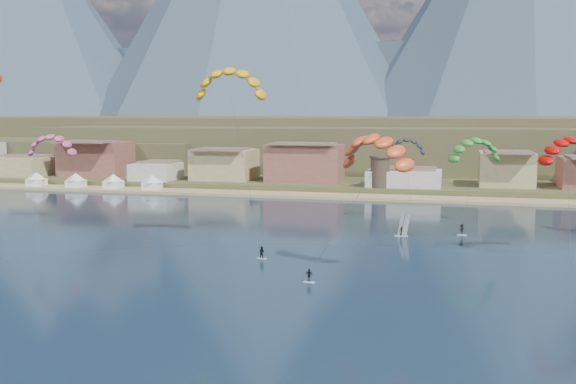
{
  "coord_description": "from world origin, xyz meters",
  "views": [
    {
      "loc": [
        24.73,
        -66.59,
        21.98
      ],
      "look_at": [
        0.0,
        32.0,
        10.0
      ],
      "focal_mm": 41.88,
      "sensor_mm": 36.0,
      "label": 1
    }
  ],
  "objects_px": {
    "watchtower": "(380,171)",
    "kitesurfer_orange": "(376,146)",
    "kitesurfer_green": "(475,147)",
    "windsurfer": "(402,229)",
    "kitesurfer_yellow": "(231,79)"
  },
  "relations": [
    {
      "from": "watchtower",
      "to": "kitesurfer_orange",
      "type": "distance_m",
      "value": 90.49
    },
    {
      "from": "kitesurfer_green",
      "to": "windsurfer",
      "type": "height_order",
      "value": "kitesurfer_green"
    },
    {
      "from": "kitesurfer_green",
      "to": "windsurfer",
      "type": "bearing_deg",
      "value": -127.25
    },
    {
      "from": "watchtower",
      "to": "kitesurfer_yellow",
      "type": "height_order",
      "value": "kitesurfer_yellow"
    },
    {
      "from": "kitesurfer_yellow",
      "to": "windsurfer",
      "type": "distance_m",
      "value": 40.36
    },
    {
      "from": "kitesurfer_yellow",
      "to": "watchtower",
      "type": "bearing_deg",
      "value": 77.43
    },
    {
      "from": "watchtower",
      "to": "windsurfer",
      "type": "xyz_separation_m",
      "value": [
        10.79,
        -60.66,
        -5.06
      ]
    },
    {
      "from": "kitesurfer_orange",
      "to": "windsurfer",
      "type": "height_order",
      "value": "kitesurfer_orange"
    },
    {
      "from": "watchtower",
      "to": "windsurfer",
      "type": "relative_size",
      "value": 2.08
    },
    {
      "from": "kitesurfer_yellow",
      "to": "kitesurfer_green",
      "type": "xyz_separation_m",
      "value": [
        39.85,
        30.21,
        -12.09
      ]
    },
    {
      "from": "kitesurfer_yellow",
      "to": "kitesurfer_orange",
      "type": "height_order",
      "value": "kitesurfer_yellow"
    },
    {
      "from": "kitesurfer_orange",
      "to": "kitesurfer_green",
      "type": "distance_m",
      "value": 47.22
    },
    {
      "from": "watchtower",
      "to": "kitesurfer_yellow",
      "type": "distance_m",
      "value": 79.22
    },
    {
      "from": "watchtower",
      "to": "kitesurfer_orange",
      "type": "height_order",
      "value": "kitesurfer_orange"
    },
    {
      "from": "kitesurfer_green",
      "to": "windsurfer",
      "type": "xyz_separation_m",
      "value": [
        -12.44,
        -16.35,
        -14.09
      ]
    }
  ]
}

